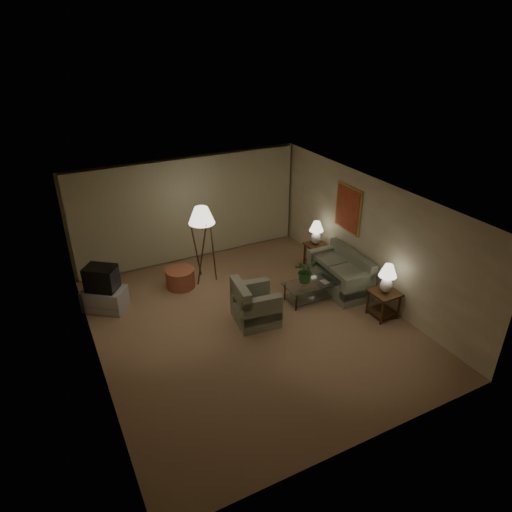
{
  "coord_description": "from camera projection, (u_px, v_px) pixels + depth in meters",
  "views": [
    {
      "loc": [
        -3.44,
        -7.04,
        5.61
      ],
      "look_at": [
        0.47,
        0.6,
        1.2
      ],
      "focal_mm": 32.0,
      "sensor_mm": 36.0,
      "label": 1
    }
  ],
  "objects": [
    {
      "name": "ground",
      "position": [
        249.0,
        323.0,
        9.53
      ],
      "size": [
        7.0,
        7.0,
        0.0
      ],
      "primitive_type": "plane",
      "color": "#9F7558",
      "rests_on": "ground"
    },
    {
      "name": "room_shell",
      "position": [
        219.0,
        221.0,
        9.94
      ],
      "size": [
        6.04,
        7.02,
        2.72
      ],
      "color": "beige",
      "rests_on": "ground"
    },
    {
      "name": "sofa",
      "position": [
        339.0,
        275.0,
        10.62
      ],
      "size": [
        1.71,
        0.97,
        0.72
      ],
      "rotation": [
        0.0,
        0.0,
        -1.62
      ],
      "color": "gray",
      "rests_on": "ground"
    },
    {
      "name": "armchair",
      "position": [
        256.0,
        306.0,
        9.45
      ],
      "size": [
        1.08,
        1.04,
        0.74
      ],
      "rotation": [
        0.0,
        0.0,
        1.45
      ],
      "color": "gray",
      "rests_on": "ground"
    },
    {
      "name": "side_table_near",
      "position": [
        384.0,
        299.0,
        9.58
      ],
      "size": [
        0.56,
        0.56,
        0.6
      ],
      "color": "#341C0E",
      "rests_on": "ground"
    },
    {
      "name": "side_table_far",
      "position": [
        315.0,
        251.0,
        11.65
      ],
      "size": [
        0.51,
        0.43,
        0.6
      ],
      "color": "#341C0E",
      "rests_on": "ground"
    },
    {
      "name": "table_lamp_near",
      "position": [
        387.0,
        276.0,
        9.33
      ],
      "size": [
        0.37,
        0.37,
        0.64
      ],
      "color": "white",
      "rests_on": "side_table_near"
    },
    {
      "name": "table_lamp_far",
      "position": [
        316.0,
        231.0,
        11.39
      ],
      "size": [
        0.35,
        0.35,
        0.61
      ],
      "color": "white",
      "rests_on": "side_table_far"
    },
    {
      "name": "coffee_table",
      "position": [
        310.0,
        289.0,
        10.22
      ],
      "size": [
        1.14,
        0.62,
        0.41
      ],
      "color": "silver",
      "rests_on": "ground"
    },
    {
      "name": "tv_cabinet",
      "position": [
        105.0,
        299.0,
        9.9
      ],
      "size": [
        1.41,
        1.4,
        0.5
      ],
      "primitive_type": "cube",
      "rotation": [
        0.0,
        0.0,
        -0.65
      ],
      "color": "#ACACAF",
      "rests_on": "ground"
    },
    {
      "name": "crt_tv",
      "position": [
        101.0,
        278.0,
        9.67
      ],
      "size": [
        1.06,
        1.06,
        0.54
      ],
      "primitive_type": "cube",
      "rotation": [
        0.0,
        0.0,
        -0.65
      ],
      "color": "black",
      "rests_on": "tv_cabinet"
    },
    {
      "name": "floor_lamp",
      "position": [
        203.0,
        243.0,
        10.7
      ],
      "size": [
        0.61,
        0.61,
        1.88
      ],
      "color": "#341C0E",
      "rests_on": "ground"
    },
    {
      "name": "ottoman",
      "position": [
        180.0,
        278.0,
        10.76
      ],
      "size": [
        0.86,
        0.86,
        0.45
      ],
      "primitive_type": "cylinder",
      "rotation": [
        0.0,
        0.0,
        -0.35
      ],
      "color": "#9E5135",
      "rests_on": "ground"
    },
    {
      "name": "vase",
      "position": [
        305.0,
        283.0,
        10.06
      ],
      "size": [
        0.16,
        0.16,
        0.14
      ],
      "primitive_type": "imported",
      "rotation": [
        0.0,
        0.0,
        -0.28
      ],
      "color": "silver",
      "rests_on": "coffee_table"
    },
    {
      "name": "flowers",
      "position": [
        305.0,
        269.0,
        9.91
      ],
      "size": [
        0.61,
        0.57,
        0.54
      ],
      "primitive_type": "imported",
      "rotation": [
        0.0,
        0.0,
        0.39
      ],
      "color": "#376C30",
      "rests_on": "vase"
    },
    {
      "name": "book",
      "position": [
        322.0,
        283.0,
        10.17
      ],
      "size": [
        0.16,
        0.22,
        0.02
      ],
      "primitive_type": "imported",
      "rotation": [
        0.0,
        0.0,
        0.06
      ],
      "color": "olive",
      "rests_on": "coffee_table"
    }
  ]
}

